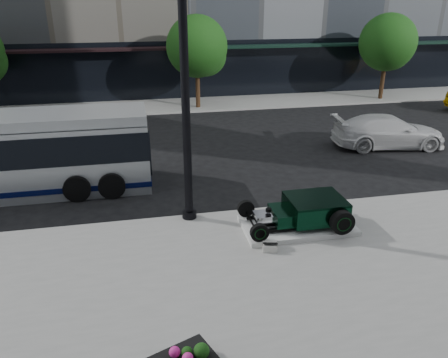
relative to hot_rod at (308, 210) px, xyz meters
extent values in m
plane|color=black|center=(-1.93, 3.56, -0.70)|extent=(120.00, 120.00, 0.00)
cube|color=gray|center=(-1.93, 17.56, -0.64)|extent=(70.00, 4.00, 0.12)
cube|color=black|center=(-11.93, 19.76, 1.30)|extent=(22.00, 0.50, 4.00)
cube|color=black|center=(11.07, 19.76, 1.30)|extent=(24.00, 0.50, 4.00)
cube|color=black|center=(-11.93, 19.16, 2.90)|extent=(22.00, 1.60, 0.15)
cube|color=black|center=(11.07, 19.16, 2.90)|extent=(24.00, 1.60, 0.15)
cylinder|color=black|center=(-0.93, 16.56, 0.72)|extent=(0.28, 0.28, 2.60)
sphere|color=#0E340F|center=(-0.93, 16.56, 3.22)|extent=(3.80, 3.80, 3.80)
sphere|color=#0E340F|center=(-0.33, 16.86, 2.62)|extent=(2.60, 2.60, 2.60)
cylinder|color=black|center=(12.07, 16.56, 0.72)|extent=(0.28, 0.28, 2.60)
sphere|color=#0E340F|center=(12.07, 16.56, 3.22)|extent=(3.80, 3.80, 3.80)
sphere|color=#0E340F|center=(12.67, 16.86, 2.62)|extent=(2.60, 2.60, 2.60)
cube|color=silver|center=(-0.33, 0.00, -0.50)|extent=(3.40, 1.80, 0.15)
cube|color=black|center=(-0.33, -0.45, -0.33)|extent=(3.00, 0.08, 0.10)
cube|color=black|center=(-0.33, 0.45, -0.33)|extent=(3.00, 0.08, 0.10)
cube|color=black|center=(0.22, 0.00, 0.02)|extent=(1.70, 1.45, 0.62)
cube|color=black|center=(0.22, 0.00, 0.35)|extent=(1.70, 1.45, 0.06)
cube|color=black|center=(-0.88, 0.00, -0.10)|extent=(0.55, 1.05, 0.38)
cube|color=silver|center=(-1.43, 0.00, -0.15)|extent=(0.55, 0.55, 0.34)
cylinder|color=black|center=(-1.28, 0.00, 0.12)|extent=(0.18, 0.18, 0.10)
cylinder|color=black|center=(-1.78, 0.00, -0.27)|extent=(0.06, 1.55, 0.06)
cylinder|color=black|center=(0.72, -0.85, -0.07)|extent=(0.72, 0.24, 0.72)
cylinder|color=black|center=(0.72, -0.98, -0.07)|extent=(0.37, 0.02, 0.37)
torus|color=#093512|center=(0.72, -0.99, -0.07)|extent=(0.44, 0.02, 0.44)
cylinder|color=black|center=(0.72, 0.85, -0.07)|extent=(0.72, 0.24, 0.72)
cylinder|color=black|center=(0.72, 0.98, -0.07)|extent=(0.37, 0.02, 0.37)
torus|color=#093512|center=(0.72, 0.99, -0.07)|extent=(0.44, 0.02, 0.44)
cylinder|color=black|center=(-1.78, -0.78, -0.16)|extent=(0.54, 0.16, 0.54)
cylinder|color=black|center=(-1.78, -0.87, -0.16)|extent=(0.28, 0.02, 0.28)
torus|color=#093512|center=(-1.78, -0.88, -0.16)|extent=(0.34, 0.02, 0.34)
cylinder|color=black|center=(-1.78, 0.78, -0.16)|extent=(0.54, 0.16, 0.54)
cylinder|color=black|center=(-1.78, 0.87, -0.16)|extent=(0.28, 0.02, 0.28)
torus|color=#093512|center=(-1.78, 0.88, -0.16)|extent=(0.34, 0.02, 0.34)
cube|color=silver|center=(-1.55, -1.10, -0.47)|extent=(0.46, 0.39, 0.22)
cube|color=black|center=(-1.55, -1.10, -0.34)|extent=(0.46, 0.37, 0.15)
cylinder|color=black|center=(-3.52, 1.36, 3.65)|extent=(0.25, 0.25, 8.45)
cylinder|color=black|center=(-3.52, 1.36, -0.47)|extent=(0.46, 0.46, 0.21)
sphere|color=#0E340F|center=(-4.11, -5.13, -0.10)|extent=(0.24, 0.24, 0.24)
cube|color=black|center=(-4.58, 4.94, 0.85)|extent=(0.06, 2.30, 1.70)
cylinder|color=black|center=(-7.21, 3.64, -0.22)|extent=(0.96, 0.28, 0.96)
cylinder|color=black|center=(-7.21, 6.24, -0.22)|extent=(0.96, 0.28, 0.96)
cylinder|color=black|center=(-6.01, 3.64, -0.22)|extent=(0.96, 0.28, 0.96)
cylinder|color=black|center=(-6.01, 6.24, -0.22)|extent=(0.96, 0.28, 0.96)
imported|color=silver|center=(6.88, 6.97, 0.07)|extent=(5.55, 2.86, 1.54)
camera|label=1|loc=(-4.98, -11.22, 6.04)|focal=35.00mm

